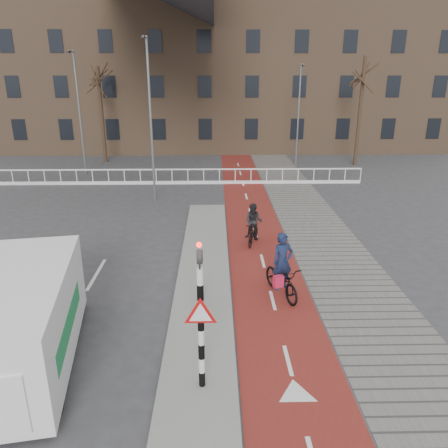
{
  "coord_description": "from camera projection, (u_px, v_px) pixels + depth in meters",
  "views": [
    {
      "loc": [
        -0.28,
        -10.06,
        6.79
      ],
      "look_at": [
        0.04,
        5.0,
        1.5
      ],
      "focal_mm": 35.0,
      "sensor_mm": 36.0,
      "label": 1
    }
  ],
  "objects": [
    {
      "name": "bike_lane",
      "position": [
        252.0,
        219.0,
        21.2
      ],
      "size": [
        2.5,
        60.0,
        0.01
      ],
      "primitive_type": "cube",
      "color": "maroon",
      "rests_on": "ground"
    },
    {
      "name": "bollard",
      "position": [
        201.0,
        293.0,
        13.04
      ],
      "size": [
        0.12,
        0.12,
        0.78
      ],
      "primitive_type": "cylinder",
      "color": "#D79C0B",
      "rests_on": "curb_island"
    },
    {
      "name": "cyclist_near",
      "position": [
        282.0,
        275.0,
        13.74
      ],
      "size": [
        1.36,
        2.16,
        2.11
      ],
      "rotation": [
        0.0,
        0.0,
        0.35
      ],
      "color": "black",
      "rests_on": "bike_lane"
    },
    {
      "name": "streetlight_near",
      "position": [
        151.0,
        123.0,
        22.78
      ],
      "size": [
        0.12,
        0.12,
        8.44
      ],
      "primitive_type": "cylinder",
      "color": "slate",
      "rests_on": "ground"
    },
    {
      "name": "townhouse_row",
      "position": [
        184.0,
        59.0,
        39.28
      ],
      "size": [
        46.0,
        10.0,
        15.9
      ],
      "color": "#7F6047",
      "rests_on": "ground"
    },
    {
      "name": "cyclist_far",
      "position": [
        253.0,
        227.0,
        17.88
      ],
      "size": [
        0.91,
        1.64,
        1.73
      ],
      "rotation": [
        0.0,
        0.0,
        -0.31
      ],
      "color": "black",
      "rests_on": "bike_lane"
    },
    {
      "name": "streetlight_right",
      "position": [
        298.0,
        116.0,
        32.19
      ],
      "size": [
        0.12,
        0.12,
        7.3
      ],
      "primitive_type": "cylinder",
      "color": "slate",
      "rests_on": "ground"
    },
    {
      "name": "curb_island",
      "position": [
        204.0,
        272.0,
        15.48
      ],
      "size": [
        1.8,
        16.0,
        0.12
      ],
      "primitive_type": "cube",
      "color": "gray",
      "rests_on": "ground"
    },
    {
      "name": "ground",
      "position": [
        226.0,
        338.0,
        11.74
      ],
      "size": [
        120.0,
        120.0,
        0.0
      ],
      "primitive_type": "plane",
      "color": "#38383A",
      "rests_on": "ground"
    },
    {
      "name": "van",
      "position": [
        23.0,
        321.0,
        10.31
      ],
      "size": [
        2.99,
        5.63,
        2.3
      ],
      "rotation": [
        0.0,
        0.0,
        0.16
      ],
      "color": "white",
      "rests_on": "ground"
    },
    {
      "name": "railing",
      "position": [
        141.0,
        180.0,
        27.58
      ],
      "size": [
        28.0,
        0.1,
        0.99
      ],
      "color": "silver",
      "rests_on": "ground"
    },
    {
      "name": "traffic_signal",
      "position": [
        201.0,
        313.0,
        9.16
      ],
      "size": [
        0.8,
        0.8,
        3.68
      ],
      "color": "black",
      "rests_on": "curb_island"
    },
    {
      "name": "streetlight_left",
      "position": [
        80.0,
        115.0,
        29.15
      ],
      "size": [
        0.12,
        0.12,
        8.05
      ],
      "primitive_type": "cylinder",
      "color": "slate",
      "rests_on": "ground"
    },
    {
      "name": "tree_mid",
      "position": [
        102.0,
        116.0,
        33.43
      ],
      "size": [
        0.28,
        0.28,
        7.13
      ],
      "primitive_type": "cylinder",
      "color": "black",
      "rests_on": "ground"
    },
    {
      "name": "tree_right",
      "position": [
        360.0,
        112.0,
        32.14
      ],
      "size": [
        0.26,
        0.26,
        7.81
      ],
      "primitive_type": "cylinder",
      "color": "black",
      "rests_on": "ground"
    },
    {
      "name": "sidewalk",
      "position": [
        309.0,
        218.0,
        21.26
      ],
      "size": [
        3.0,
        60.0,
        0.01
      ],
      "primitive_type": "cube",
      "color": "slate",
      "rests_on": "ground"
    }
  ]
}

